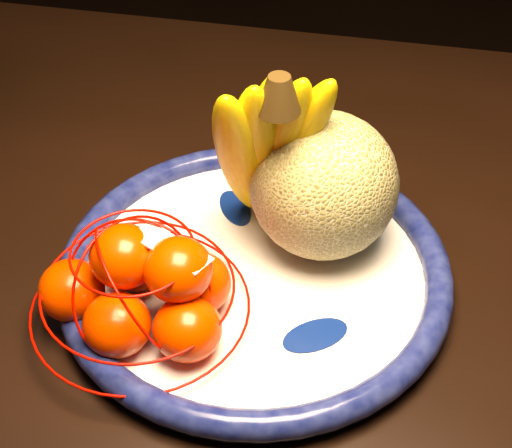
# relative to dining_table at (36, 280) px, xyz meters

# --- Properties ---
(dining_table) EXTENTS (1.69, 1.10, 0.81)m
(dining_table) POSITION_rel_dining_table_xyz_m (0.00, 0.00, 0.00)
(dining_table) COLOR black
(dining_table) RESTS_ON ground
(fruit_bowl) EXTENTS (0.39, 0.39, 0.03)m
(fruit_bowl) POSITION_rel_dining_table_xyz_m (0.26, -0.05, 0.10)
(fruit_bowl) COLOR white
(fruit_bowl) RESTS_ON dining_table
(cantaloupe) EXTENTS (0.15, 0.15, 0.15)m
(cantaloupe) POSITION_rel_dining_table_xyz_m (0.32, -0.00, 0.17)
(cantaloupe) COLOR olive
(cantaloupe) RESTS_ON fruit_bowl
(banana_bunch) EXTENTS (0.14, 0.15, 0.23)m
(banana_bunch) POSITION_rel_dining_table_xyz_m (0.27, 0.01, 0.22)
(banana_bunch) COLOR yellow
(banana_bunch) RESTS_ON fruit_bowl
(mandarin_bag) EXTENTS (0.27, 0.27, 0.13)m
(mandarin_bag) POSITION_rel_dining_table_xyz_m (0.17, -0.12, 0.14)
(mandarin_bag) COLOR #FF2F00
(mandarin_bag) RESTS_ON fruit_bowl
(price_tag) EXTENTS (0.08, 0.06, 0.01)m
(price_tag) POSITION_rel_dining_table_xyz_m (0.20, -0.12, 0.19)
(price_tag) COLOR white
(price_tag) RESTS_ON mandarin_bag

